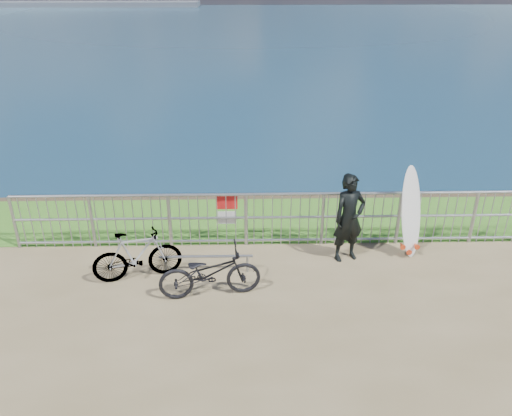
{
  "coord_description": "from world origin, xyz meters",
  "views": [
    {
      "loc": [
        -0.52,
        -7.12,
        4.94
      ],
      "look_at": [
        -0.32,
        1.2,
        1.0
      ],
      "focal_mm": 35.0,
      "sensor_mm": 36.0,
      "label": 1
    }
  ],
  "objects_px": {
    "surfer": "(349,218)",
    "surfboard": "(411,216)",
    "bicycle_far": "(137,255)",
    "bicycle_near": "(210,273)"
  },
  "relations": [
    {
      "from": "surfer",
      "to": "bicycle_near",
      "type": "xyz_separation_m",
      "value": [
        -2.51,
        -1.15,
        -0.41
      ]
    },
    {
      "from": "surfer",
      "to": "bicycle_far",
      "type": "relative_size",
      "value": 1.1
    },
    {
      "from": "bicycle_far",
      "to": "surfer",
      "type": "bearing_deg",
      "value": -96.54
    },
    {
      "from": "surfboard",
      "to": "bicycle_far",
      "type": "height_order",
      "value": "surfboard"
    },
    {
      "from": "surfboard",
      "to": "bicycle_far",
      "type": "distance_m",
      "value": 5.07
    },
    {
      "from": "surfer",
      "to": "surfboard",
      "type": "relative_size",
      "value": 0.96
    },
    {
      "from": "surfer",
      "to": "surfboard",
      "type": "distance_m",
      "value": 1.2
    },
    {
      "from": "surfboard",
      "to": "bicycle_near",
      "type": "xyz_separation_m",
      "value": [
        -3.7,
        -1.29,
        -0.37
      ]
    },
    {
      "from": "surfer",
      "to": "bicycle_far",
      "type": "height_order",
      "value": "surfer"
    },
    {
      "from": "bicycle_near",
      "to": "bicycle_far",
      "type": "distance_m",
      "value": 1.41
    }
  ]
}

